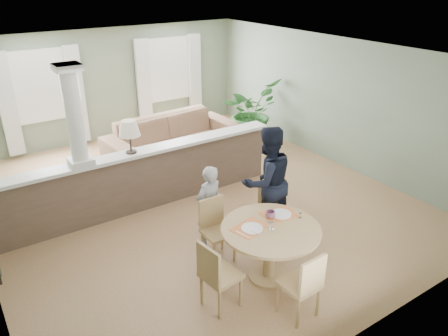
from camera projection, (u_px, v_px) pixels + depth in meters
ground at (193, 198)px, 8.23m from camera, size 8.00×8.00×0.00m
room_shell at (171, 98)px, 7.94m from camera, size 7.02×8.02×2.71m
pony_wall at (137, 173)px, 7.59m from camera, size 5.32×0.38×2.70m
sofa at (173, 137)px, 9.96m from camera, size 3.15×1.42×0.90m
houseplant at (251, 112)px, 10.65m from camera, size 1.76×1.67×1.54m
dining_table at (270, 238)px, 5.88m from camera, size 1.34×1.34×0.92m
chair_far_boy at (216, 227)px, 6.37m from camera, size 0.44×0.44×0.94m
chair_far_man at (269, 211)px, 6.85m from camera, size 0.56×0.56×0.87m
chair_near at (304, 284)px, 5.22m from camera, size 0.44×0.44×0.94m
chair_side at (216, 273)px, 5.37m from camera, size 0.49×0.49×0.97m
child_person at (209, 207)px, 6.61m from camera, size 0.53×0.39×1.33m
man_person at (267, 182)px, 6.84m from camera, size 0.94×0.76×1.82m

